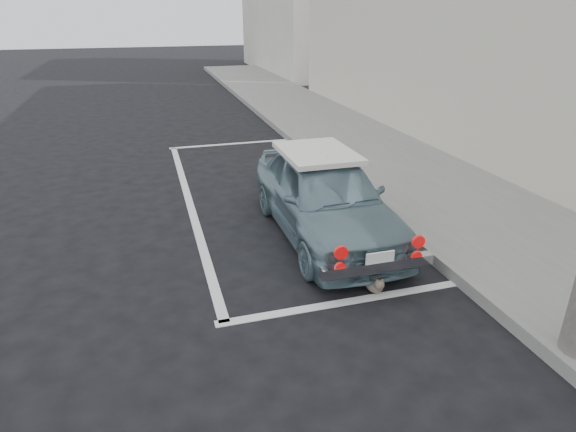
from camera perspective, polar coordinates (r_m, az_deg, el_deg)
The scene contains 7 objects.
ground at distance 5.65m, azimuth 0.73°, elevation -8.21°, with size 80.00×80.00×0.00m, color black.
sidewalk at distance 8.56m, azimuth 17.49°, elevation 2.56°, with size 2.80×40.00×0.15m, color slate.
pline_rear at distance 5.41m, azimuth 7.47°, elevation -9.97°, with size 3.00×0.12×0.01m, color silver.
pline_front at distance 11.64m, azimuth -6.46°, elevation 8.51°, with size 3.00×0.12×0.01m, color silver.
pline_side at distance 8.17m, azimuth -11.62°, elevation 1.65°, with size 0.12×7.00×0.01m, color silver.
retro_coupe at distance 6.66m, azimuth 4.38°, elevation 2.46°, with size 1.38×3.44×1.17m.
cat at distance 5.57m, azimuth 10.22°, elevation -7.82°, with size 0.20×0.44×0.23m.
Camera 1 is at (-1.44, -4.60, 2.96)m, focal length 30.00 mm.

